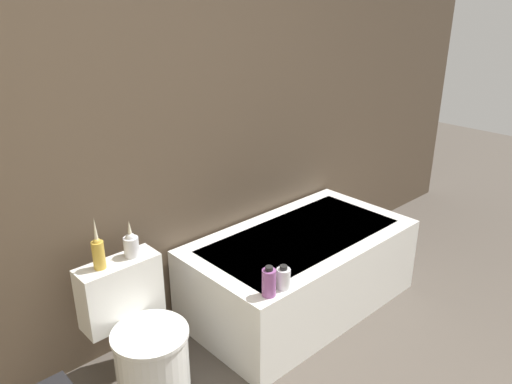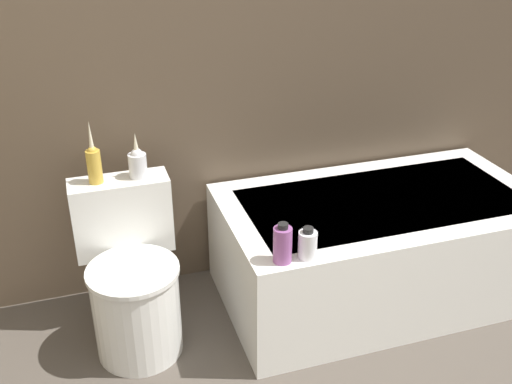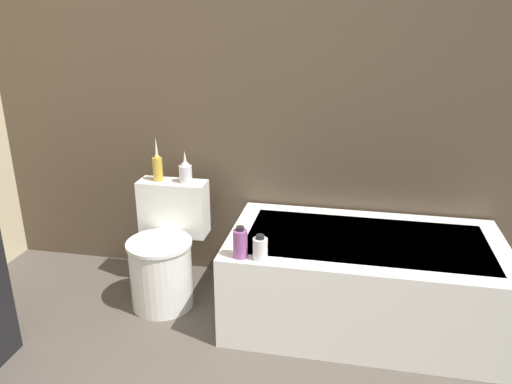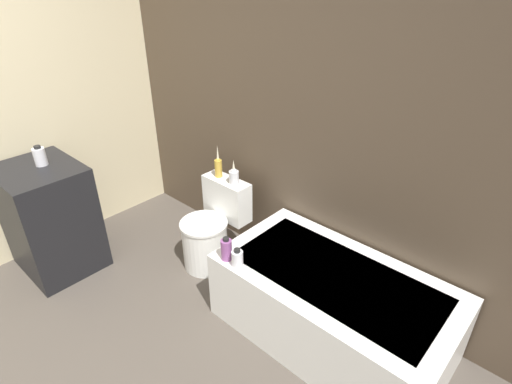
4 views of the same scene
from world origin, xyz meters
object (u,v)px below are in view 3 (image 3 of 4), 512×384
(vase_gold, at_px, (158,166))
(shampoo_bottle_short, at_px, (260,248))
(vase_silver, at_px, (185,171))
(bathtub, at_px, (362,280))
(shampoo_bottle_tall, at_px, (240,243))
(toilet, at_px, (165,253))

(vase_gold, distance_m, shampoo_bottle_short, 0.92)
(vase_silver, bearing_deg, vase_gold, 179.98)
(vase_gold, height_order, shampoo_bottle_short, vase_gold)
(bathtub, bearing_deg, shampoo_bottle_short, -146.65)
(vase_silver, height_order, shampoo_bottle_tall, vase_silver)
(vase_gold, relative_size, vase_silver, 1.37)
(vase_silver, relative_size, shampoo_bottle_tall, 1.19)
(vase_silver, distance_m, shampoo_bottle_short, 0.78)
(shampoo_bottle_short, bearing_deg, shampoo_bottle_tall, 178.22)
(vase_silver, relative_size, shampoo_bottle_short, 1.50)
(bathtub, relative_size, shampoo_bottle_tall, 8.90)
(bathtub, distance_m, vase_silver, 1.18)
(bathtub, xyz_separation_m, vase_silver, (-1.06, 0.19, 0.50))
(vase_gold, distance_m, shampoo_bottle_tall, 0.84)
(toilet, height_order, shampoo_bottle_short, toilet)
(bathtub, distance_m, vase_gold, 1.35)
(bathtub, relative_size, shampoo_bottle_short, 11.24)
(toilet, xyz_separation_m, shampoo_bottle_short, (0.64, -0.34, 0.26))
(bathtub, xyz_separation_m, toilet, (-1.14, 0.01, 0.04))
(bathtub, height_order, shampoo_bottle_tall, shampoo_bottle_tall)
(vase_silver, height_order, shampoo_bottle_short, vase_silver)
(vase_silver, bearing_deg, shampoo_bottle_tall, -49.24)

